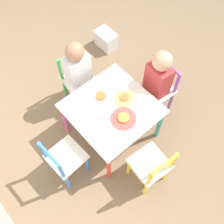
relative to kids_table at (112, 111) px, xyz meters
name	(u,v)px	position (x,y,z in m)	size (l,w,h in m)	color
ground_plane	(112,132)	(0.00, 0.00, -0.38)	(6.00, 6.00, 0.00)	#7F664C
kids_table	(112,111)	(0.00, 0.00, 0.00)	(0.64, 0.64, 0.44)	silver
chair_green	(78,80)	(0.51, -0.03, -0.12)	(0.28, 0.28, 0.53)	silver
chair_purple	(159,90)	(-0.05, -0.51, -0.12)	(0.29, 0.29, 0.53)	silver
chair_yellow	(151,167)	(-0.51, 0.05, -0.12)	(0.28, 0.28, 0.53)	silver
chair_blue	(64,159)	(-0.03, 0.51, -0.12)	(0.27, 0.27, 0.53)	silver
child_right	(79,72)	(0.45, -0.03, 0.06)	(0.21, 0.21, 0.74)	#7A6B5B
child_front	(156,80)	(-0.05, -0.45, 0.07)	(0.21, 0.22, 0.75)	#38383D
plate_right	(101,96)	(0.13, 0.00, 0.07)	(0.18, 0.18, 0.03)	white
plate_front	(125,98)	(0.00, -0.13, 0.07)	(0.17, 0.17, 0.03)	#EADB66
plate_left	(124,118)	(-0.13, 0.00, 0.07)	(0.20, 0.20, 0.03)	#E54C47
storage_bin	(106,39)	(0.86, -0.67, -0.29)	(0.24, 0.16, 0.19)	silver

